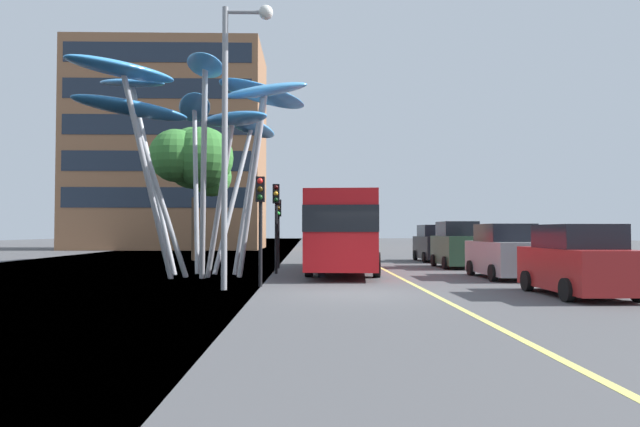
{
  "coord_description": "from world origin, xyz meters",
  "views": [
    {
      "loc": [
        -1.18,
        -15.82,
        1.77
      ],
      "look_at": [
        -0.7,
        7.15,
        2.5
      ],
      "focal_mm": 31.18,
      "sensor_mm": 36.0,
      "label": 1
    }
  ],
  "objects_px": {
    "car_parked_mid": "(504,252)",
    "car_parked_far": "(457,246)",
    "car_parked_near": "(578,262)",
    "leaf_sculpture": "(197,109)",
    "traffic_light_kerb_near": "(260,207)",
    "car_side_street": "(435,244)",
    "traffic_light_island_mid": "(278,218)",
    "red_bus": "(345,228)",
    "street_lamp": "(235,111)",
    "pedestrian": "(321,253)",
    "traffic_light_kerb_far": "(276,209)"
  },
  "relations": [
    {
      "from": "car_parked_mid",
      "to": "car_parked_far",
      "type": "distance_m",
      "value": 5.95
    },
    {
      "from": "car_parked_near",
      "to": "car_parked_far",
      "type": "height_order",
      "value": "car_parked_far"
    },
    {
      "from": "car_parked_near",
      "to": "car_parked_mid",
      "type": "xyz_separation_m",
      "value": [
        0.02,
        5.73,
        0.04
      ]
    },
    {
      "from": "leaf_sculpture",
      "to": "traffic_light_kerb_near",
      "type": "height_order",
      "value": "leaf_sculpture"
    },
    {
      "from": "traffic_light_kerb_near",
      "to": "car_side_street",
      "type": "distance_m",
      "value": 17.25
    },
    {
      "from": "car_parked_far",
      "to": "car_side_street",
      "type": "height_order",
      "value": "car_parked_far"
    },
    {
      "from": "leaf_sculpture",
      "to": "traffic_light_island_mid",
      "type": "distance_m",
      "value": 6.87
    },
    {
      "from": "red_bus",
      "to": "street_lamp",
      "type": "bearing_deg",
      "value": -116.74
    },
    {
      "from": "leaf_sculpture",
      "to": "car_side_street",
      "type": "xyz_separation_m",
      "value": [
        11.82,
        10.61,
        -5.54
      ]
    },
    {
      "from": "traffic_light_island_mid",
      "to": "pedestrian",
      "type": "distance_m",
      "value": 5.45
    },
    {
      "from": "car_parked_far",
      "to": "car_side_street",
      "type": "bearing_deg",
      "value": 87.5
    },
    {
      "from": "traffic_light_kerb_far",
      "to": "street_lamp",
      "type": "xyz_separation_m",
      "value": [
        -0.9,
        -6.21,
        2.74
      ]
    },
    {
      "from": "red_bus",
      "to": "traffic_light_island_mid",
      "type": "bearing_deg",
      "value": 147.64
    },
    {
      "from": "traffic_light_island_mid",
      "to": "traffic_light_kerb_far",
      "type": "bearing_deg",
      "value": -88.51
    },
    {
      "from": "leaf_sculpture",
      "to": "car_parked_mid",
      "type": "relative_size",
      "value": 2.34
    },
    {
      "from": "street_lamp",
      "to": "traffic_light_island_mid",
      "type": "bearing_deg",
      "value": 85.13
    },
    {
      "from": "red_bus",
      "to": "car_side_street",
      "type": "xyz_separation_m",
      "value": [
        5.84,
        7.94,
        -0.9
      ]
    },
    {
      "from": "street_lamp",
      "to": "car_parked_near",
      "type": "bearing_deg",
      "value": -10.41
    },
    {
      "from": "red_bus",
      "to": "leaf_sculpture",
      "type": "distance_m",
      "value": 8.03
    },
    {
      "from": "traffic_light_kerb_near",
      "to": "car_side_street",
      "type": "relative_size",
      "value": 0.81
    },
    {
      "from": "red_bus",
      "to": "traffic_light_kerb_far",
      "type": "relative_size",
      "value": 3.08
    },
    {
      "from": "car_side_street",
      "to": "traffic_light_island_mid",
      "type": "bearing_deg",
      "value": -145.77
    },
    {
      "from": "car_side_street",
      "to": "street_lamp",
      "type": "relative_size",
      "value": 0.5
    },
    {
      "from": "traffic_light_kerb_near",
      "to": "car_parked_far",
      "type": "xyz_separation_m",
      "value": [
        8.72,
        9.03,
        -1.49
      ]
    },
    {
      "from": "red_bus",
      "to": "traffic_light_island_mid",
      "type": "distance_m",
      "value": 3.6
    },
    {
      "from": "traffic_light_kerb_far",
      "to": "car_parked_mid",
      "type": "distance_m",
      "value": 9.17
    },
    {
      "from": "car_parked_near",
      "to": "pedestrian",
      "type": "height_order",
      "value": "car_parked_near"
    },
    {
      "from": "traffic_light_kerb_far",
      "to": "car_parked_far",
      "type": "xyz_separation_m",
      "value": [
        8.53,
        3.7,
        -1.64
      ]
    },
    {
      "from": "car_parked_mid",
      "to": "street_lamp",
      "type": "relative_size",
      "value": 0.49
    },
    {
      "from": "red_bus",
      "to": "pedestrian",
      "type": "relative_size",
      "value": 6.33
    },
    {
      "from": "traffic_light_kerb_near",
      "to": "car_parked_mid",
      "type": "height_order",
      "value": "traffic_light_kerb_near"
    },
    {
      "from": "car_parked_mid",
      "to": "street_lamp",
      "type": "bearing_deg",
      "value": -157.59
    },
    {
      "from": "red_bus",
      "to": "pedestrian",
      "type": "bearing_deg",
      "value": -110.18
    },
    {
      "from": "traffic_light_kerb_near",
      "to": "traffic_light_kerb_far",
      "type": "bearing_deg",
      "value": 87.94
    },
    {
      "from": "car_side_street",
      "to": "car_parked_far",
      "type": "bearing_deg",
      "value": -92.5
    },
    {
      "from": "leaf_sculpture",
      "to": "car_parked_mid",
      "type": "height_order",
      "value": "leaf_sculpture"
    },
    {
      "from": "car_parked_far",
      "to": "pedestrian",
      "type": "xyz_separation_m",
      "value": [
        -6.68,
        -5.28,
        -0.14
      ]
    },
    {
      "from": "traffic_light_kerb_far",
      "to": "traffic_light_island_mid",
      "type": "relative_size",
      "value": 1.14
    },
    {
      "from": "leaf_sculpture",
      "to": "car_side_street",
      "type": "distance_m",
      "value": 16.82
    },
    {
      "from": "leaf_sculpture",
      "to": "pedestrian",
      "type": "relative_size",
      "value": 5.54
    },
    {
      "from": "traffic_light_kerb_near",
      "to": "car_parked_near",
      "type": "height_order",
      "value": "traffic_light_kerb_near"
    },
    {
      "from": "leaf_sculpture",
      "to": "traffic_light_island_mid",
      "type": "height_order",
      "value": "leaf_sculpture"
    },
    {
      "from": "car_side_street",
      "to": "street_lamp",
      "type": "distance_m",
      "value": 18.83
    },
    {
      "from": "red_bus",
      "to": "traffic_light_kerb_far",
      "type": "height_order",
      "value": "traffic_light_kerb_far"
    },
    {
      "from": "car_side_street",
      "to": "street_lamp",
      "type": "xyz_separation_m",
      "value": [
        -9.67,
        -15.54,
        4.42
      ]
    },
    {
      "from": "car_side_street",
      "to": "traffic_light_kerb_near",
      "type": "bearing_deg",
      "value": -121.45
    },
    {
      "from": "car_parked_far",
      "to": "pedestrian",
      "type": "height_order",
      "value": "car_parked_far"
    },
    {
      "from": "street_lamp",
      "to": "traffic_light_kerb_far",
      "type": "bearing_deg",
      "value": 81.79
    },
    {
      "from": "traffic_light_kerb_far",
      "to": "traffic_light_island_mid",
      "type": "bearing_deg",
      "value": 91.49
    },
    {
      "from": "pedestrian",
      "to": "leaf_sculpture",
      "type": "bearing_deg",
      "value": 176.55
    }
  ]
}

